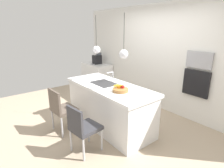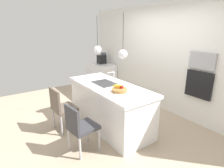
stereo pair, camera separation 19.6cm
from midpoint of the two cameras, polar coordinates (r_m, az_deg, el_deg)
name	(u,v)px [view 2 (the right image)]	position (r m, az deg, el deg)	size (l,w,h in m)	color
floor	(109,125)	(4.08, 0.58, -12.64)	(6.60, 6.60, 0.00)	tan
back_wall	(164,59)	(4.75, 17.20, 7.60)	(6.00, 0.10, 2.60)	silver
kitchen_island	(109,105)	(3.87, 0.61, -6.76)	(2.08, 0.86, 0.91)	white
sink_basin	(105,83)	(3.85, -0.88, 0.20)	(0.56, 0.40, 0.02)	#2D2D30
faucet	(113,75)	(3.93, 1.69, 2.78)	(0.02, 0.17, 0.22)	silver
fruit_bowl	(119,89)	(3.33, 4.02, -1.68)	(0.29, 0.29, 0.15)	#9E6B38
side_counter	(101,75)	(6.45, -2.55, 2.72)	(1.10, 0.60, 0.85)	white
coffee_machine	(102,59)	(6.29, -2.36, 7.81)	(0.20, 0.35, 0.38)	black
microwave	(202,61)	(4.14, 27.71, 6.46)	(0.54, 0.08, 0.34)	#9E9EA3
oven	(199,85)	(4.24, 26.79, -0.16)	(0.56, 0.08, 0.56)	black
chair_near	(61,107)	(3.78, -14.11, -6.87)	(0.50, 0.44, 0.91)	brown
chair_middle	(80,126)	(3.10, -8.18, -12.90)	(0.46, 0.49, 0.85)	#333338
pendant_light_left	(98,50)	(3.92, -3.06, 10.73)	(0.16, 0.16, 0.76)	silver
pendant_light_right	(123,54)	(3.23, 5.17, 9.32)	(0.16, 0.16, 0.76)	silver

